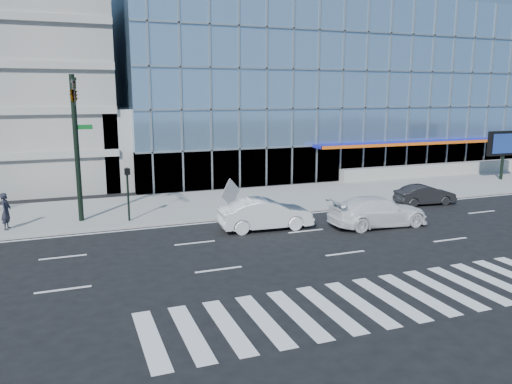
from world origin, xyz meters
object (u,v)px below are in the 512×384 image
ped_signal_post (128,186)px  white_sedan (265,214)px  traffic_signal (75,113)px  pedestrian (6,211)px  white_suv (378,211)px  tilted_panel (231,193)px  marquee_sign (504,144)px  dark_sedan (425,195)px

ped_signal_post → white_sedan: size_ratio=0.60×
traffic_signal → pedestrian: bearing=166.6°
white_suv → pedestrian: pedestrian is taller
tilted_panel → white_suv: bearing=-80.1°
marquee_sign → dark_sedan: 13.08m
ped_signal_post → tilted_panel: bearing=11.2°
ped_signal_post → marquee_sign: bearing=5.7°
white_suv → tilted_panel: tilted_panel is taller
ped_signal_post → white_suv: size_ratio=0.54×
traffic_signal → ped_signal_post: (2.50, 0.37, -4.02)m
white_sedan → dark_sedan: size_ratio=1.28×
dark_sedan → white_suv: bearing=126.4°
pedestrian → tilted_panel: bearing=-73.3°
white_suv → white_sedan: (-6.00, 1.60, 0.01)m
traffic_signal → dark_sedan: size_ratio=2.04×
ped_signal_post → dark_sedan: ped_signal_post is taller
marquee_sign → white_suv: (-17.85, -8.44, -2.26)m
marquee_sign → tilted_panel: 24.28m
pedestrian → traffic_signal: bearing=-90.1°
pedestrian → tilted_panel: 12.57m
ped_signal_post → dark_sedan: size_ratio=0.76×
marquee_sign → tilted_panel: bearing=-175.8°
ped_signal_post → white_sedan: 7.77m
white_sedan → tilted_panel: size_ratio=3.85×
ped_signal_post → tilted_panel: (6.36, 1.26, -1.07)m
white_sedan → white_suv: bearing=-101.2°
white_suv → white_sedan: size_ratio=1.12×
white_sedan → dark_sedan: 12.14m
dark_sedan → tilted_panel: bearing=81.9°
traffic_signal → ped_signal_post: bearing=8.5°
traffic_signal → dark_sedan: (21.15, -1.57, -5.52)m
white_suv → tilted_panel: (-6.29, 6.65, 0.26)m
marquee_sign → ped_signal_post: bearing=-174.3°
dark_sedan → white_sedan: bearing=105.3°
pedestrian → white_suv: bearing=-94.1°
marquee_sign → traffic_signal: bearing=-174.1°
ped_signal_post → marquee_sign: size_ratio=0.75×
traffic_signal → marquee_sign: 33.32m
tilted_panel → marquee_sign: bearing=-29.3°
white_suv → pedestrian: 19.74m
ped_signal_post → white_suv: (12.65, -5.39, -1.33)m
tilted_panel → pedestrian: bearing=149.9°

